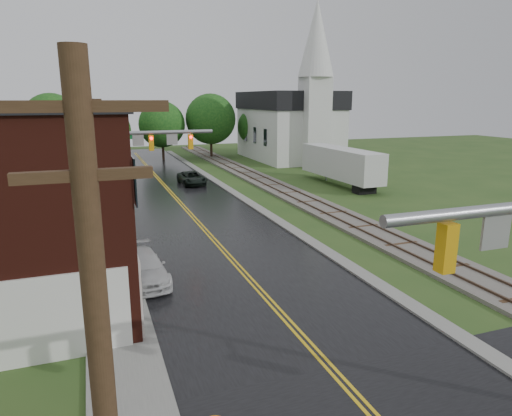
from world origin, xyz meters
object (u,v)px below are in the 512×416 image
traffic_signal_far (141,151)px  suv_dark (192,178)px  utility_pole_b (90,167)px  utility_pole_c (88,137)px  church (292,118)px  tree_left_c (2,145)px  tree_left_e (67,135)px  semi_trailer (341,163)px  pickup_white (143,267)px

traffic_signal_far → suv_dark: bearing=64.2°
traffic_signal_far → utility_pole_b: size_ratio=0.82×
suv_dark → utility_pole_c: bearing=152.8°
utility_pole_b → traffic_signal_far: bearing=56.3°
church → utility_pole_c: size_ratio=2.22×
tree_left_c → tree_left_e: bearing=50.2°
tree_left_e → tree_left_c: bearing=-129.8°
church → traffic_signal_far: size_ratio=2.72×
semi_trailer → church: bearing=80.1°
tree_left_c → suv_dark: bearing=-0.6°
traffic_signal_far → pickup_white: (-1.33, -11.10, -4.29)m
traffic_signal_far → semi_trailer: (20.09, 7.34, -2.77)m
church → suv_dark: (-17.32, -14.01, -5.19)m
church → semi_trailer: church is taller
tree_left_c → pickup_white: bearing=-69.3°
pickup_white → suv_dark: bearing=68.1°
pickup_white → semi_trailer: semi_trailer is taller
utility_pole_b → semi_trailer: (23.43, 12.34, -2.51)m
traffic_signal_far → tree_left_e: 19.65m
tree_left_c → semi_trailer: (30.47, -5.56, -2.31)m
church → utility_pole_b: size_ratio=2.22×
traffic_signal_far → suv_dark: (6.15, 12.73, -4.33)m
traffic_signal_far → church: bearing=48.7°
semi_trailer → tree_left_c: bearing=169.7°
utility_pole_c → traffic_signal_far: bearing=-78.9°
suv_dark → pickup_white: pickup_white is taller
semi_trailer → traffic_signal_far: bearing=-159.9°
utility_pole_c → suv_dark: utility_pole_c is taller
utility_pole_b → tree_left_e: utility_pole_b is taller
suv_dark → semi_trailer: size_ratio=0.40×
traffic_signal_far → utility_pole_c: size_ratio=0.82×
utility_pole_b → suv_dark: size_ratio=1.93×
pickup_white → utility_pole_c: bearing=89.6°
traffic_signal_far → semi_trailer: size_ratio=0.63×
utility_pole_c → semi_trailer: utility_pole_c is taller
utility_pole_b → tree_left_c: utility_pole_b is taller
utility_pole_c → tree_left_e: size_ratio=1.10×
utility_pole_b → pickup_white: utility_pole_b is taller
tree_left_e → church: bearing=15.2°
utility_pole_b → utility_pole_c: (0.00, 22.00, 0.00)m
church → utility_pole_c: (-26.80, -9.74, -1.11)m
utility_pole_c → semi_trailer: (23.43, -9.66, -2.51)m
tree_left_e → semi_trailer: size_ratio=0.70×
tree_left_e → pickup_white: 30.55m
tree_left_e → utility_pole_b: bearing=-85.1°
utility_pole_b → semi_trailer: 26.59m
utility_pole_c → pickup_white: 28.46m
utility_pole_c → tree_left_c: bearing=-149.8°
suv_dark → tree_left_e: bearing=148.9°
church → tree_left_e: (-28.85, -7.84, -1.02)m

